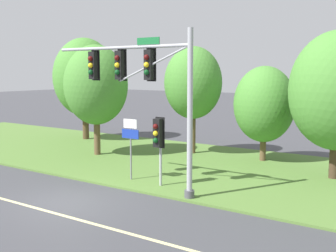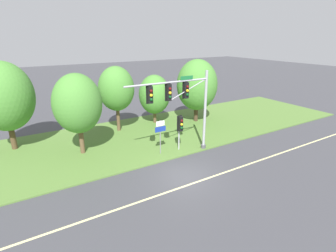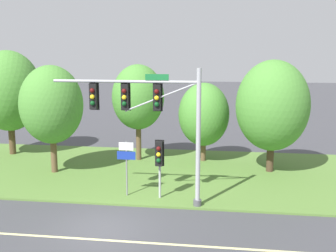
# 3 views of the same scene
# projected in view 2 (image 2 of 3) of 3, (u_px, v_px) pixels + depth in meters

# --- Properties ---
(ground_plane) EXTENTS (160.00, 160.00, 0.00)m
(ground_plane) POSITION_uv_depth(u_px,v_px,m) (185.00, 175.00, 18.38)
(ground_plane) COLOR #3D3D42
(lane_stripe) EXTENTS (36.00, 0.16, 0.01)m
(lane_stripe) POSITION_uv_depth(u_px,v_px,m) (195.00, 183.00, 17.41)
(lane_stripe) COLOR beige
(lane_stripe) RESTS_ON ground
(grass_verge) EXTENTS (48.00, 11.50, 0.10)m
(grass_verge) POSITION_uv_depth(u_px,v_px,m) (136.00, 137.00, 25.02)
(grass_verge) COLOR #517533
(grass_verge) RESTS_ON ground
(traffic_signal_mast) EXTENTS (7.17, 0.49, 6.60)m
(traffic_signal_mast) POSITION_uv_depth(u_px,v_px,m) (183.00, 100.00, 19.97)
(traffic_signal_mast) COLOR #9EA0A5
(traffic_signal_mast) RESTS_ON grass_verge
(pedestrian_signal_near_kerb) EXTENTS (0.46, 0.55, 3.02)m
(pedestrian_signal_near_kerb) POSITION_uv_depth(u_px,v_px,m) (180.00, 126.00, 21.41)
(pedestrian_signal_near_kerb) COLOR #9EA0A5
(pedestrian_signal_near_kerb) RESTS_ON grass_verge
(route_sign_post) EXTENTS (0.96, 0.08, 2.86)m
(route_sign_post) POSITION_uv_depth(u_px,v_px,m) (160.00, 132.00, 20.85)
(route_sign_post) COLOR slate
(route_sign_post) RESTS_ON grass_verge
(tree_nearest_road) EXTENTS (4.52, 4.52, 7.36)m
(tree_nearest_road) POSITION_uv_depth(u_px,v_px,m) (4.00, 97.00, 20.93)
(tree_nearest_road) COLOR #4C3823
(tree_nearest_road) RESTS_ON grass_verge
(tree_left_of_mast) EXTENTS (3.77, 3.77, 6.52)m
(tree_left_of_mast) POSITION_uv_depth(u_px,v_px,m) (77.00, 104.00, 20.29)
(tree_left_of_mast) COLOR brown
(tree_left_of_mast) RESTS_ON grass_verge
(tree_behind_signpost) EXTENTS (3.47, 3.47, 6.45)m
(tree_behind_signpost) POSITION_uv_depth(u_px,v_px,m) (116.00, 89.00, 25.36)
(tree_behind_signpost) COLOR brown
(tree_behind_signpost) RESTS_ON grass_verge
(tree_mid_verge) EXTENTS (3.37, 3.37, 5.26)m
(tree_mid_verge) POSITION_uv_depth(u_px,v_px,m) (154.00, 95.00, 28.13)
(tree_mid_verge) COLOR brown
(tree_mid_verge) RESTS_ON grass_verge
(tree_tall_centre) EXTENTS (4.39, 4.39, 6.83)m
(tree_tall_centre) POSITION_uv_depth(u_px,v_px,m) (197.00, 85.00, 28.35)
(tree_tall_centre) COLOR #423021
(tree_tall_centre) RESTS_ON grass_verge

